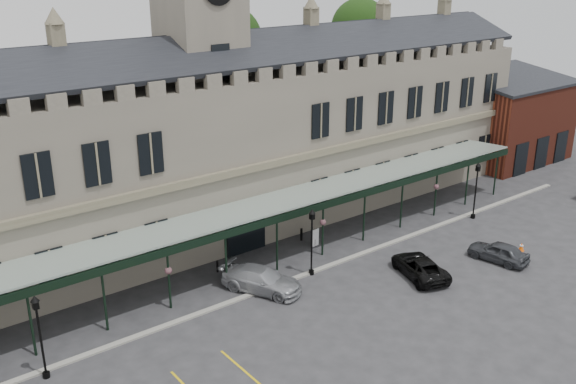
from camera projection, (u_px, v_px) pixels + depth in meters
ground at (350, 315)px, 37.89m from camera, size 140.00×140.00×0.00m
station_building at (206, 149)px, 47.47m from camera, size 60.00×10.36×17.30m
clock_tower at (202, 59)px, 45.23m from camera, size 5.60×5.60×24.80m
canopy at (275, 237)px, 42.61m from camera, size 50.00×4.10×4.30m
brick_annex at (509, 120)px, 65.56m from camera, size 12.40×8.36×9.23m
kerb at (293, 279)px, 41.96m from camera, size 60.00×0.40×0.12m
tree_behind_mid at (228, 42)px, 56.61m from camera, size 6.00×6.00×16.00m
tree_behind_right at (360, 30)px, 65.77m from camera, size 6.00×6.00×16.00m
lamp_post_left at (39, 330)px, 31.33m from camera, size 0.44×0.44×4.66m
lamp_post_mid at (312, 236)px, 41.76m from camera, size 0.44×0.44×4.69m
lamp_post_right at (476, 186)px, 50.91m from camera, size 0.45×0.45×4.71m
traffic_cone at (521, 247)px, 46.01m from camera, size 0.40×0.40×0.64m
sign_board at (315, 238)px, 46.66m from camera, size 0.76×0.14×1.31m
bollard_left at (217, 266)px, 42.89m from camera, size 0.15×0.15×0.83m
bollard_right at (301, 234)px, 47.64m from camera, size 0.17×0.17×0.96m
car_taxi at (261, 280)px, 40.39m from camera, size 4.34×5.67×1.53m
car_van at (420, 267)px, 42.29m from camera, size 3.69×5.35×1.36m
car_right_a at (498, 252)px, 44.35m from camera, size 2.39×4.39×1.42m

